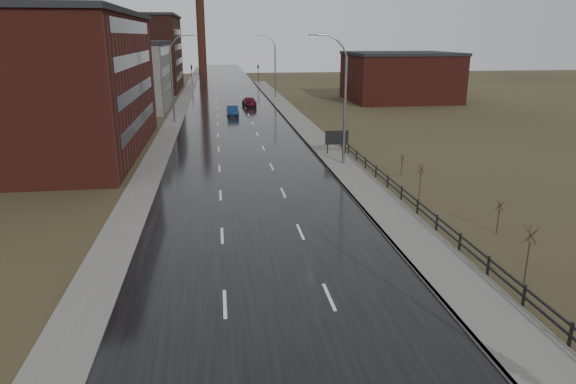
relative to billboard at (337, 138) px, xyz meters
name	(u,v)px	position (x,y,z in m)	size (l,w,h in m)	color
road	(235,124)	(-9.10, 19.96, -1.63)	(14.00, 300.00, 0.06)	black
sidewalk_right	(344,167)	(-0.50, -5.04, -1.57)	(3.20, 180.00, 0.18)	#595651
curb_right	(327,167)	(-2.02, -5.04, -1.57)	(0.16, 180.00, 0.18)	slate
sidewalk_left	(172,125)	(-17.30, 19.96, -1.60)	(2.40, 260.00, 0.12)	#595651
warehouse_near	(19,84)	(-30.09, 4.96, 5.10)	(22.44, 28.56, 13.50)	#471914
warehouse_mid	(116,75)	(-27.09, 37.96, 3.60)	(16.32, 20.40, 10.50)	slate
warehouse_far	(116,53)	(-32.09, 67.96, 6.10)	(26.52, 24.48, 15.50)	#331611
building_right	(400,77)	(21.20, 41.96, 2.60)	(18.36, 16.32, 8.50)	#471914
smokestack	(201,21)	(-15.10, 109.96, 13.84)	(2.70, 2.70, 30.70)	#331611
streetlight_right_mid	(342,100)	(-0.60, -4.04, 4.18)	(3.36, 0.28, 11.35)	slate
streetlight_left	(174,79)	(-16.80, 21.96, 4.18)	(3.36, 0.28, 11.35)	slate
streetlight_right_far	(274,66)	(-0.60, 49.96, 4.18)	(3.36, 0.28, 11.35)	slate
guardrail	(442,225)	(1.20, -21.73, -0.94)	(0.10, 53.05, 1.10)	black
shrub_c	(528,254)	(2.58, -27.93, -0.15)	(0.67, 0.71, 2.84)	#382D23
shrub_d	(499,216)	(4.69, -21.68, -0.59)	(0.48, 0.51, 2.02)	#382D23
shrub_e	(420,180)	(2.80, -14.36, -0.32)	(0.59, 0.63, 2.51)	#382D23
shrub_f	(402,164)	(3.66, -8.25, -0.71)	(0.43, 0.45, 1.79)	#382D23
billboard	(337,138)	(0.00, 0.00, 0.00)	(2.29, 0.17, 2.42)	black
traffic_light_left	(191,65)	(-17.10, 79.96, 2.94)	(0.58, 2.73, 5.30)	black
traffic_light_right	(258,65)	(-1.10, 79.96, 2.94)	(0.58, 2.73, 5.30)	black
car_near	(233,111)	(-9.18, 27.09, -0.94)	(1.52, 4.37, 1.44)	#0D2143
car_far	(249,102)	(-6.09, 37.32, -0.84)	(1.92, 4.78, 1.63)	#4F0D17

